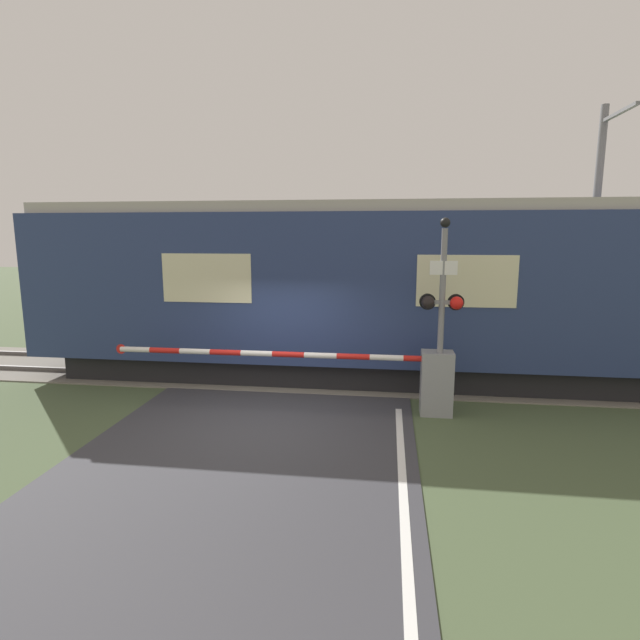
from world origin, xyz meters
TOP-DOWN VIEW (x-y plane):
  - ground_plane at (0.00, 0.00)m, footprint 80.00×80.00m
  - track_bed at (0.00, 3.30)m, footprint 36.00×3.20m
  - train at (3.74, 3.30)m, footprint 19.82×3.01m
  - crossing_barrier at (2.52, 0.87)m, footprint 6.80×0.44m
  - signal_post at (3.17, 0.78)m, footprint 0.81×0.26m
  - catenary_pole at (7.56, 5.74)m, footprint 0.20×1.90m

SIDE VIEW (x-z plane):
  - ground_plane at x=0.00m, z-range 0.00..0.00m
  - track_bed at x=0.00m, z-range -0.04..0.09m
  - crossing_barrier at x=2.52m, z-range 0.10..1.33m
  - signal_post at x=3.17m, z-range 0.24..3.96m
  - train at x=3.74m, z-range 0.05..4.18m
  - catenary_pole at x=7.56m, z-range 0.15..6.84m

